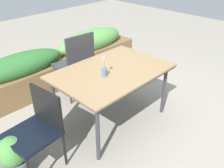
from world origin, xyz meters
TOP-DOWN VIEW (x-y plane):
  - ground_plane at (0.00, 0.00)m, footprint 12.00×12.00m
  - dining_table at (-0.06, 0.06)m, footprint 1.44×0.98m
  - chair_far_side at (0.02, 0.90)m, footprint 0.53×0.53m
  - chair_end_left at (-1.15, 0.07)m, footprint 0.51×0.51m
  - flower_vase at (-0.24, 0.02)m, footprint 0.06×0.06m
  - planter_box at (0.13, 1.47)m, footprint 3.19×0.54m
  - potted_plant at (-1.44, 0.12)m, footprint 0.31×0.31m

SIDE VIEW (x-z plane):
  - ground_plane at x=0.00m, z-range 0.00..0.00m
  - potted_plant at x=-1.44m, z-range 0.01..0.50m
  - planter_box at x=0.13m, z-range -0.02..0.74m
  - chair_end_left at x=-1.15m, z-range 0.07..0.95m
  - chair_far_side at x=0.02m, z-range 0.06..1.09m
  - dining_table at x=-0.06m, z-range 0.32..1.09m
  - flower_vase at x=-0.24m, z-range 0.73..0.99m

